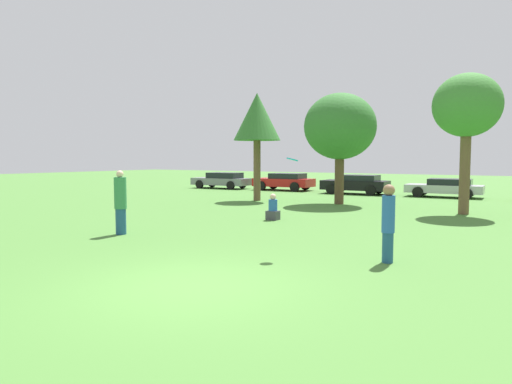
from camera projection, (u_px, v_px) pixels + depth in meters
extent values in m
plane|color=#477A33|center=(190.00, 286.00, 8.30)|extent=(120.00, 120.00, 0.00)
cylinder|color=navy|center=(121.00, 222.00, 13.91)|extent=(0.31, 0.31, 0.78)
cylinder|color=#337F4C|center=(120.00, 193.00, 13.84)|extent=(0.37, 0.37, 0.95)
sphere|color=beige|center=(120.00, 174.00, 13.80)|extent=(0.21, 0.21, 0.21)
cylinder|color=navy|center=(388.00, 248.00, 10.15)|extent=(0.24, 0.24, 0.67)
cylinder|color=#2659A5|center=(388.00, 214.00, 10.09)|extent=(0.28, 0.28, 0.82)
sphere|color=#8C6647|center=(389.00, 190.00, 10.05)|extent=(0.26, 0.26, 0.26)
cylinder|color=#19B2D8|center=(292.00, 159.00, 10.91)|extent=(0.29, 0.28, 0.12)
cube|color=#3F3F47|center=(273.00, 215.00, 17.16)|extent=(0.44, 0.37, 0.34)
cylinder|color=#2659A5|center=(273.00, 205.00, 17.13)|extent=(0.33, 0.33, 0.42)
sphere|color=beige|center=(273.00, 197.00, 17.10)|extent=(0.24, 0.24, 0.24)
cylinder|color=brown|center=(257.00, 171.00, 24.80)|extent=(0.38, 0.38, 3.25)
cone|color=#33702D|center=(257.00, 117.00, 24.58)|extent=(2.52, 2.52, 2.52)
cylinder|color=brown|center=(339.00, 175.00, 22.99)|extent=(0.46, 0.46, 2.89)
ellipsoid|color=#33702D|center=(340.00, 126.00, 22.81)|extent=(3.57, 3.57, 3.28)
cylinder|color=brown|center=(465.00, 169.00, 18.79)|extent=(0.41, 0.41, 3.71)
ellipsoid|color=#3D7F33|center=(467.00, 105.00, 18.60)|extent=(2.69, 2.69, 2.57)
cube|color=slate|center=(221.00, 181.00, 34.79)|extent=(4.59, 1.85, 0.52)
cube|color=black|center=(225.00, 175.00, 34.59)|extent=(2.55, 1.56, 0.42)
cylinder|color=black|center=(200.00, 184.00, 34.78)|extent=(0.63, 0.22, 0.62)
cylinder|color=black|center=(212.00, 183.00, 36.21)|extent=(0.63, 0.22, 0.62)
cylinder|color=black|center=(231.00, 185.00, 33.40)|extent=(0.63, 0.22, 0.62)
cylinder|color=black|center=(242.00, 184.00, 34.83)|extent=(0.63, 0.22, 0.62)
cube|color=red|center=(284.00, 182.00, 32.75)|extent=(4.27, 2.01, 0.56)
cube|color=black|center=(288.00, 176.00, 32.56)|extent=(2.37, 1.71, 0.37)
cylinder|color=black|center=(261.00, 186.00, 32.62)|extent=(0.67, 0.25, 0.66)
cylinder|color=black|center=(273.00, 184.00, 34.21)|extent=(0.67, 0.25, 0.66)
cylinder|color=black|center=(295.00, 187.00, 31.34)|extent=(0.67, 0.25, 0.66)
cylinder|color=black|center=(305.00, 185.00, 32.92)|extent=(0.67, 0.25, 0.66)
cube|color=black|center=(355.00, 185.00, 29.45)|extent=(4.20, 2.01, 0.60)
cube|color=black|center=(360.00, 178.00, 29.26)|extent=(2.34, 1.71, 0.36)
cylinder|color=black|center=(331.00, 189.00, 29.30)|extent=(0.64, 0.19, 0.63)
cylinder|color=black|center=(341.00, 188.00, 30.89)|extent=(0.64, 0.19, 0.63)
cylinder|color=black|center=(371.00, 191.00, 28.04)|extent=(0.64, 0.19, 0.63)
cylinder|color=black|center=(379.00, 189.00, 29.63)|extent=(0.64, 0.19, 0.63)
cube|color=#B2B2B7|center=(444.00, 189.00, 27.01)|extent=(4.31, 1.91, 0.47)
cube|color=black|center=(450.00, 182.00, 26.82)|extent=(2.40, 1.62, 0.36)
cylinder|color=black|center=(418.00, 192.00, 26.92)|extent=(0.63, 0.20, 0.62)
cylinder|color=black|center=(423.00, 190.00, 28.42)|extent=(0.63, 0.20, 0.62)
cylinder|color=black|center=(467.00, 194.00, 25.62)|extent=(0.63, 0.20, 0.62)
cylinder|color=black|center=(470.00, 192.00, 27.12)|extent=(0.63, 0.20, 0.62)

